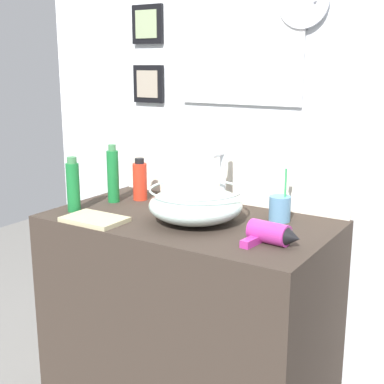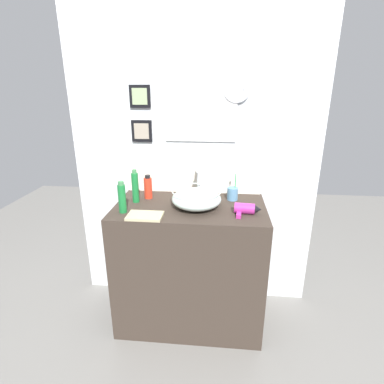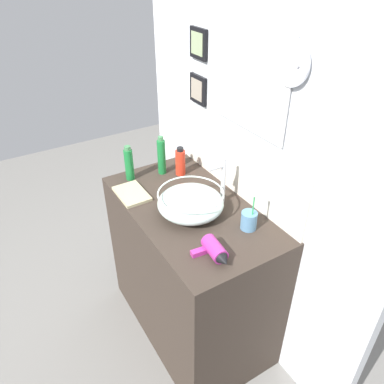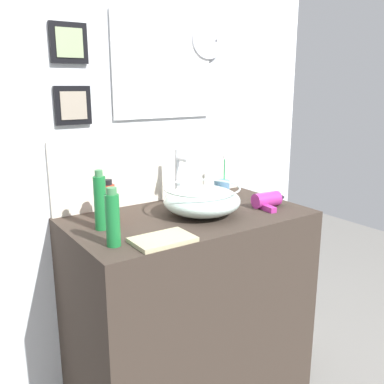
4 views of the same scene
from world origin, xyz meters
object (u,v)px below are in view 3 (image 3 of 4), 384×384
object	(u,v)px
glass_bowl_sink	(191,203)
hair_drier	(215,251)
faucet	(222,178)
shampoo_bottle	(161,156)
spray_bottle	(180,162)
hand_towel	(132,194)
toothbrush_cup	(249,220)
soap_dispenser	(129,164)

from	to	relation	value
glass_bowl_sink	hair_drier	size ratio (longest dim) A/B	1.89
faucet	shampoo_bottle	distance (m)	0.45
faucet	spray_bottle	size ratio (longest dim) A/B	1.51
hand_towel	shampoo_bottle	bearing A→B (deg)	116.59
faucet	hand_towel	world-z (taller)	faucet
spray_bottle	hand_towel	world-z (taller)	spray_bottle
glass_bowl_sink	faucet	world-z (taller)	faucet
glass_bowl_sink	faucet	size ratio (longest dim) A/B	1.27
toothbrush_cup	hand_towel	xyz separation A→B (m)	(-0.55, -0.36, -0.04)
spray_bottle	soap_dispenser	bearing A→B (deg)	-110.42
toothbrush_cup	shampoo_bottle	distance (m)	0.69
shampoo_bottle	hand_towel	bearing A→B (deg)	-63.41
soap_dispenser	hair_drier	bearing A→B (deg)	3.67
glass_bowl_sink	toothbrush_cup	xyz separation A→B (m)	(0.25, 0.17, -0.02)
spray_bottle	hand_towel	xyz separation A→B (m)	(0.06, -0.34, -0.07)
faucet	hand_towel	distance (m)	0.50
hair_drier	soap_dispenser	size ratio (longest dim) A/B	0.84
toothbrush_cup	spray_bottle	xyz separation A→B (m)	(-0.61, -0.02, 0.03)
hair_drier	soap_dispenser	xyz separation A→B (m)	(-0.79, -0.05, 0.07)
spray_bottle	hand_towel	bearing A→B (deg)	-80.36
hair_drier	spray_bottle	world-z (taller)	spray_bottle
glass_bowl_sink	hand_towel	world-z (taller)	glass_bowl_sink
toothbrush_cup	soap_dispenser	world-z (taller)	toothbrush_cup
hair_drier	soap_dispenser	world-z (taller)	soap_dispenser
faucet	soap_dispenser	bearing A→B (deg)	-146.34
toothbrush_cup	soap_dispenser	distance (m)	0.77
spray_bottle	shampoo_bottle	bearing A→B (deg)	-128.62
glass_bowl_sink	hand_towel	bearing A→B (deg)	-148.50
shampoo_bottle	glass_bowl_sink	bearing A→B (deg)	-8.44
glass_bowl_sink	toothbrush_cup	world-z (taller)	toothbrush_cup
glass_bowl_sink	hair_drier	xyz separation A→B (m)	(0.33, -0.07, -0.03)
hair_drier	shampoo_bottle	size ratio (longest dim) A/B	0.75
faucet	toothbrush_cup	distance (m)	0.27
spray_bottle	hand_towel	size ratio (longest dim) A/B	0.79
soap_dispenser	spray_bottle	bearing A→B (deg)	69.58
faucet	toothbrush_cup	world-z (taller)	faucet
hair_drier	toothbrush_cup	distance (m)	0.26
glass_bowl_sink	soap_dispenser	size ratio (longest dim) A/B	1.58
hair_drier	glass_bowl_sink	bearing A→B (deg)	167.15
spray_bottle	toothbrush_cup	bearing A→B (deg)	2.19
faucet	soap_dispenser	distance (m)	0.56
hair_drier	spray_bottle	size ratio (longest dim) A/B	1.02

